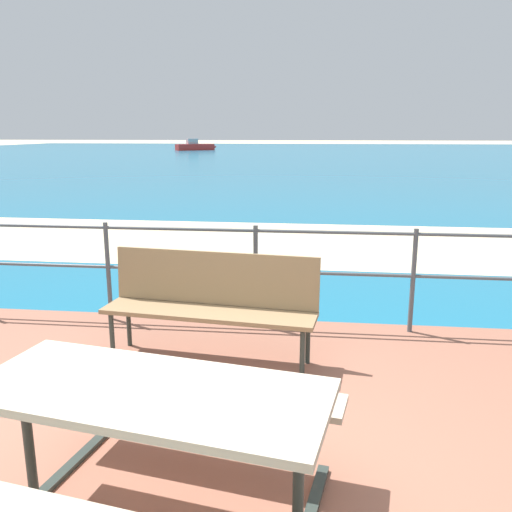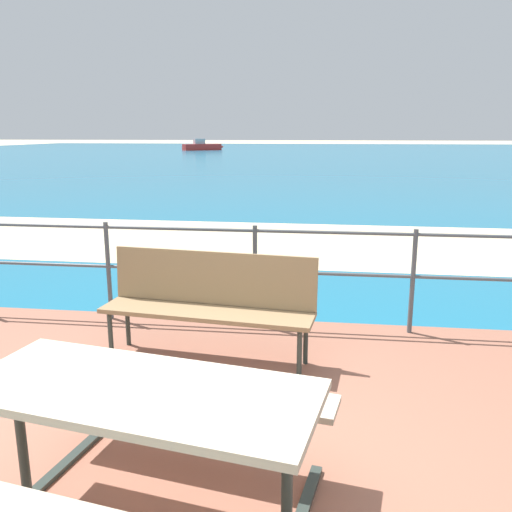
% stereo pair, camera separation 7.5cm
% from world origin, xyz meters
% --- Properties ---
extents(ground_plane, '(240.00, 240.00, 0.00)m').
position_xyz_m(ground_plane, '(0.00, 0.00, 0.00)').
color(ground_plane, beige).
extents(patio_paving, '(6.40, 5.20, 0.06)m').
position_xyz_m(patio_paving, '(0.00, 0.00, 0.03)').
color(patio_paving, '#935B47').
rests_on(patio_paving, ground).
extents(sea_water, '(90.00, 90.00, 0.01)m').
position_xyz_m(sea_water, '(0.00, 40.00, 0.01)').
color(sea_water, '#196B8E').
rests_on(sea_water, ground).
extents(beach_strip, '(54.03, 4.30, 0.01)m').
position_xyz_m(beach_strip, '(0.00, 6.72, 0.01)').
color(beach_strip, beige).
rests_on(beach_strip, ground).
extents(picnic_table, '(1.83, 1.65, 0.75)m').
position_xyz_m(picnic_table, '(-0.15, -0.37, 0.63)').
color(picnic_table, '#BCAD93').
rests_on(picnic_table, patio_paving).
extents(park_bench, '(1.79, 0.61, 0.89)m').
position_xyz_m(park_bench, '(-0.27, 1.63, 0.59)').
color(park_bench, '#8C704C').
rests_on(park_bench, patio_paving).
extents(railing_fence, '(5.94, 0.04, 0.99)m').
position_xyz_m(railing_fence, '(0.00, 2.43, 0.69)').
color(railing_fence, '#4C5156').
rests_on(railing_fence, patio_paving).
extents(boat_near, '(4.12, 3.40, 1.19)m').
position_xyz_m(boat_near, '(-12.33, 53.03, 0.40)').
color(boat_near, red).
rests_on(boat_near, sea_water).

